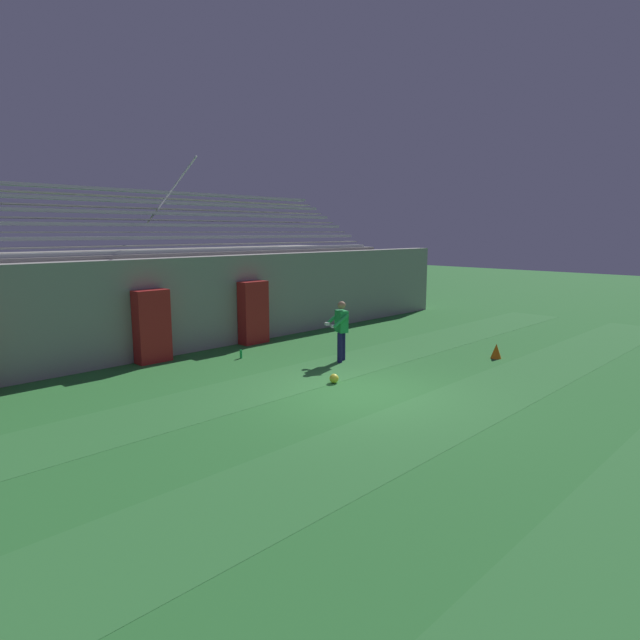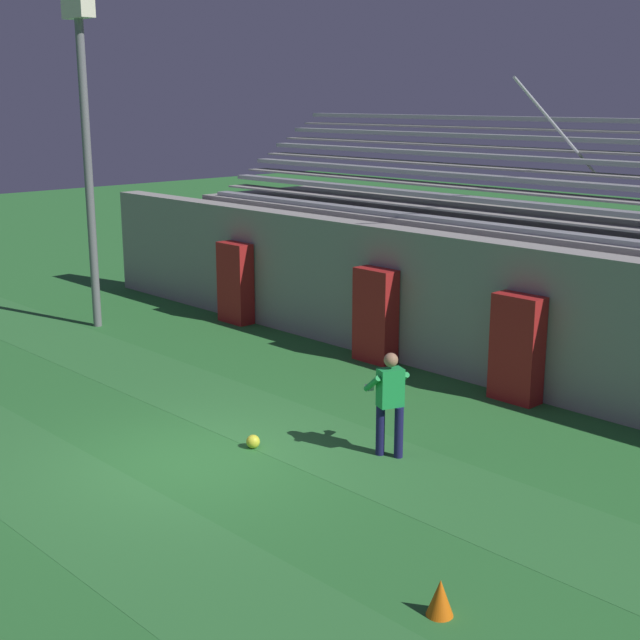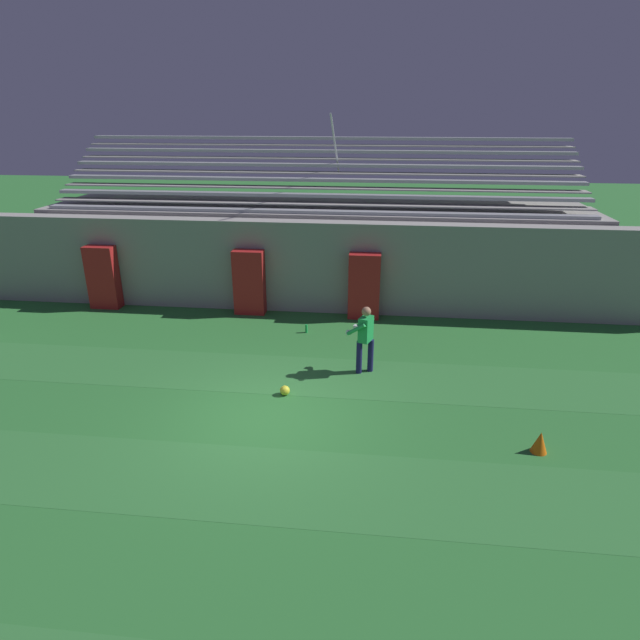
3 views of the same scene
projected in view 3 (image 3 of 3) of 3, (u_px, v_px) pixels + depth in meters
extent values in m
plane|color=#2D7533|center=(267.00, 418.00, 10.98)|extent=(80.00, 80.00, 0.00)
cube|color=#337A38|center=(243.00, 481.00, 9.11)|extent=(28.00, 1.99, 0.01)
cube|color=#337A38|center=(284.00, 374.00, 12.79)|extent=(28.00, 1.99, 0.01)
cube|color=#999691|center=(308.00, 266.00, 16.48)|extent=(24.00, 0.60, 2.80)
cube|color=#B21E1E|center=(249.00, 282.00, 16.30)|extent=(0.93, 0.44, 1.99)
cube|color=#B21E1E|center=(364.00, 286.00, 15.93)|extent=(0.93, 0.44, 1.99)
cube|color=#B21E1E|center=(103.00, 277.00, 16.79)|extent=(0.93, 0.44, 1.99)
cube|color=#999691|center=(318.00, 244.00, 18.95)|extent=(18.00, 4.60, 2.90)
cube|color=#A8AAB2|center=(311.00, 212.00, 16.60)|extent=(17.10, 0.36, 0.10)
cube|color=#999691|center=(310.00, 220.00, 16.50)|extent=(17.10, 0.60, 0.04)
cube|color=#A8AAB2|center=(314.00, 195.00, 17.10)|extent=(17.10, 0.36, 0.10)
cube|color=#999691|center=(313.00, 204.00, 17.00)|extent=(17.10, 0.60, 0.04)
cube|color=#A8AAB2|center=(316.00, 180.00, 17.60)|extent=(17.10, 0.36, 0.10)
cube|color=#999691|center=(316.00, 188.00, 17.50)|extent=(17.10, 0.60, 0.04)
cube|color=#A8AAB2|center=(319.00, 165.00, 18.10)|extent=(17.10, 0.36, 0.10)
cube|color=#999691|center=(318.00, 173.00, 18.00)|extent=(17.10, 0.60, 0.04)
cube|color=#A8AAB2|center=(321.00, 151.00, 18.60)|extent=(17.10, 0.36, 0.10)
cube|color=#999691|center=(320.00, 159.00, 18.50)|extent=(17.10, 0.60, 0.04)
cube|color=#A8AAB2|center=(323.00, 138.00, 19.10)|extent=(17.10, 0.36, 0.10)
cube|color=#999691|center=(323.00, 145.00, 19.00)|extent=(17.10, 0.60, 0.04)
cylinder|color=#A8AAB2|center=(335.00, 146.00, 17.24)|extent=(0.06, 3.33, 2.05)
cylinder|color=#19194C|center=(359.00, 357.00, 12.73)|extent=(0.18, 0.18, 0.82)
cylinder|color=#19194C|center=(371.00, 356.00, 12.82)|extent=(0.18, 0.18, 0.82)
cube|color=green|center=(366.00, 329.00, 12.51)|extent=(0.37, 0.44, 0.60)
sphere|color=#A37556|center=(366.00, 311.00, 12.35)|extent=(0.22, 0.22, 0.22)
cylinder|color=green|center=(356.00, 329.00, 12.36)|extent=(0.48, 0.26, 0.37)
cylinder|color=green|center=(365.00, 323.00, 12.75)|extent=(0.48, 0.26, 0.37)
cube|color=silver|center=(349.00, 332.00, 12.53)|extent=(0.14, 0.14, 0.08)
cube|color=silver|center=(356.00, 327.00, 12.86)|extent=(0.14, 0.14, 0.08)
sphere|color=yellow|center=(285.00, 390.00, 11.84)|extent=(0.22, 0.22, 0.22)
cone|color=orange|center=(540.00, 442.00, 9.83)|extent=(0.30, 0.30, 0.42)
cylinder|color=green|center=(306.00, 329.00, 15.15)|extent=(0.07, 0.07, 0.24)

